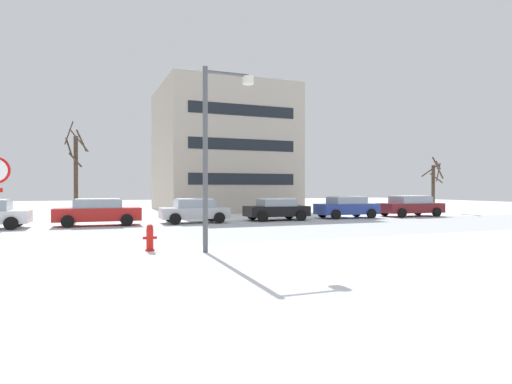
{
  "coord_description": "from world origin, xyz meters",
  "views": [
    {
      "loc": [
        1.47,
        -15.94,
        2.01
      ],
      "look_at": [
        9.99,
        5.28,
        1.81
      ],
      "focal_mm": 30.59,
      "sensor_mm": 36.0,
      "label": 1
    }
  ],
  "objects_px": {
    "parked_car_red": "(98,212)",
    "parked_car_maroon": "(410,206)",
    "street_lamp": "(214,140)",
    "parked_car_silver": "(194,210)",
    "parked_car_black": "(276,209)",
    "fire_hydrant": "(150,237)",
    "parked_car_blue": "(347,207)"
  },
  "relations": [
    {
      "from": "parked_car_black",
      "to": "parked_car_blue",
      "type": "bearing_deg",
      "value": 1.51
    },
    {
      "from": "parked_car_silver",
      "to": "parked_car_black",
      "type": "height_order",
      "value": "parked_car_silver"
    },
    {
      "from": "parked_car_silver",
      "to": "parked_car_red",
      "type": "bearing_deg",
      "value": 179.34
    },
    {
      "from": "parked_car_red",
      "to": "street_lamp",
      "type": "bearing_deg",
      "value": -75.09
    },
    {
      "from": "street_lamp",
      "to": "parked_car_silver",
      "type": "height_order",
      "value": "street_lamp"
    },
    {
      "from": "parked_car_red",
      "to": "parked_car_silver",
      "type": "height_order",
      "value": "parked_car_red"
    },
    {
      "from": "fire_hydrant",
      "to": "street_lamp",
      "type": "height_order",
      "value": "street_lamp"
    },
    {
      "from": "fire_hydrant",
      "to": "parked_car_red",
      "type": "height_order",
      "value": "parked_car_red"
    },
    {
      "from": "parked_car_blue",
      "to": "parked_car_silver",
      "type": "bearing_deg",
      "value": -179.22
    },
    {
      "from": "parked_car_black",
      "to": "parked_car_blue",
      "type": "xyz_separation_m",
      "value": [
        5.24,
        0.14,
        0.04
      ]
    },
    {
      "from": "fire_hydrant",
      "to": "parked_car_red",
      "type": "bearing_deg",
      "value": 96.55
    },
    {
      "from": "parked_car_silver",
      "to": "parked_car_black",
      "type": "relative_size",
      "value": 0.99
    },
    {
      "from": "parked_car_silver",
      "to": "parked_car_maroon",
      "type": "bearing_deg",
      "value": -0.04
    },
    {
      "from": "parked_car_black",
      "to": "parked_car_blue",
      "type": "height_order",
      "value": "parked_car_blue"
    },
    {
      "from": "parked_car_red",
      "to": "parked_car_blue",
      "type": "xyz_separation_m",
      "value": [
        15.73,
        0.08,
        0.0
      ]
    },
    {
      "from": "parked_car_silver",
      "to": "fire_hydrant",
      "type": "bearing_deg",
      "value": -110.93
    },
    {
      "from": "fire_hydrant",
      "to": "street_lamp",
      "type": "relative_size",
      "value": 0.15
    },
    {
      "from": "fire_hydrant",
      "to": "parked_car_black",
      "type": "relative_size",
      "value": 0.23
    },
    {
      "from": "street_lamp",
      "to": "parked_car_red",
      "type": "distance_m",
      "value": 12.27
    },
    {
      "from": "street_lamp",
      "to": "parked_car_silver",
      "type": "xyz_separation_m",
      "value": [
        2.17,
        11.49,
        -2.82
      ]
    },
    {
      "from": "parked_car_black",
      "to": "parked_car_maroon",
      "type": "distance_m",
      "value": 10.49
    },
    {
      "from": "street_lamp",
      "to": "parked_car_black",
      "type": "xyz_separation_m",
      "value": [
        7.41,
        11.49,
        -2.83
      ]
    },
    {
      "from": "parked_car_black",
      "to": "parked_car_silver",
      "type": "bearing_deg",
      "value": -179.96
    },
    {
      "from": "street_lamp",
      "to": "parked_car_silver",
      "type": "relative_size",
      "value": 1.49
    },
    {
      "from": "parked_car_red",
      "to": "parked_car_maroon",
      "type": "xyz_separation_m",
      "value": [
        20.97,
        -0.07,
        0.01
      ]
    },
    {
      "from": "parked_car_silver",
      "to": "parked_car_maroon",
      "type": "height_order",
      "value": "parked_car_maroon"
    },
    {
      "from": "parked_car_red",
      "to": "parked_car_maroon",
      "type": "relative_size",
      "value": 0.97
    },
    {
      "from": "parked_car_red",
      "to": "parked_car_blue",
      "type": "bearing_deg",
      "value": 0.3
    },
    {
      "from": "parked_car_blue",
      "to": "street_lamp",
      "type": "bearing_deg",
      "value": -137.41
    },
    {
      "from": "street_lamp",
      "to": "parked_car_blue",
      "type": "xyz_separation_m",
      "value": [
        12.65,
        11.63,
        -2.79
      ]
    },
    {
      "from": "parked_car_silver",
      "to": "parked_car_blue",
      "type": "distance_m",
      "value": 10.49
    },
    {
      "from": "fire_hydrant",
      "to": "parked_car_blue",
      "type": "distance_m",
      "value": 18.02
    }
  ]
}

